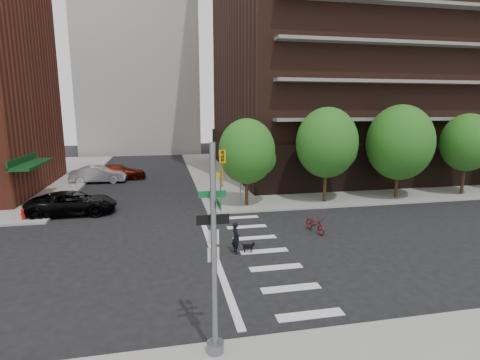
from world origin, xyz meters
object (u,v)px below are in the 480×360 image
object	(u,v)px
fire_hydrant	(23,213)
dog_walker	(236,238)
parked_car_maroon	(119,172)
parked_car_silver	(98,174)
parked_car_black	(73,203)
scooter	(315,224)
traffic_signal	(215,268)

from	to	relation	value
fire_hydrant	dog_walker	size ratio (longest dim) A/B	0.47
parked_car_maroon	parked_car_silver	world-z (taller)	parked_car_silver
parked_car_black	parked_car_silver	xyz separation A→B (m)	(-0.08, 11.19, 0.06)
parked_car_silver	scooter	world-z (taller)	parked_car_silver
parked_car_black	dog_walker	bearing A→B (deg)	-134.81
parked_car_maroon	scooter	bearing A→B (deg)	-148.00
traffic_signal	fire_hydrant	xyz separation A→B (m)	(-10.03, 15.29, -2.15)
scooter	dog_walker	size ratio (longest dim) A/B	1.19
traffic_signal	parked_car_black	size ratio (longest dim) A/B	1.07
parked_car_black	traffic_signal	bearing A→B (deg)	-157.23
fire_hydrant	parked_car_black	size ratio (longest dim) A/B	0.13
traffic_signal	dog_walker	distance (m)	8.07
traffic_signal	parked_car_black	xyz separation A→B (m)	(-7.36, 16.49, -1.92)
parked_car_black	dog_walker	size ratio (longest dim) A/B	3.59
traffic_signal	parked_car_maroon	distance (m)	29.70
traffic_signal	scooter	world-z (taller)	traffic_signal
parked_car_silver	dog_walker	distance (m)	22.24
parked_car_black	parked_car_silver	world-z (taller)	parked_car_silver
parked_car_black	scooter	bearing A→B (deg)	-116.27
traffic_signal	parked_car_maroon	bearing A→B (deg)	101.14
parked_car_black	scooter	size ratio (longest dim) A/B	3.01
parked_car_black	scooter	world-z (taller)	parked_car_black
dog_walker	parked_car_maroon	bearing A→B (deg)	6.90
parked_car_maroon	scooter	world-z (taller)	parked_car_maroon
parked_car_black	dog_walker	xyz separation A→B (m)	(9.40, -8.93, 0.00)
traffic_signal	parked_car_maroon	xyz separation A→B (m)	(-5.73, 29.08, -1.93)
scooter	parked_car_black	bearing A→B (deg)	145.63
fire_hydrant	dog_walker	world-z (taller)	dog_walker
parked_car_silver	dog_walker	bearing A→B (deg)	-152.74
traffic_signal	parked_car_silver	distance (m)	28.73
scooter	dog_walker	xyz separation A→B (m)	(-5.07, -2.18, 0.29)
parked_car_black	parked_car_maroon	size ratio (longest dim) A/B	1.07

